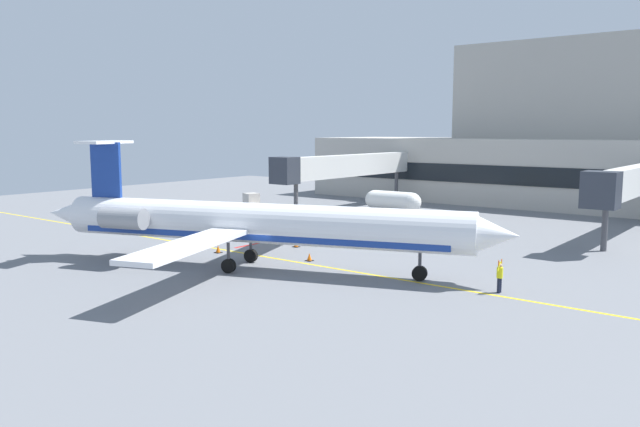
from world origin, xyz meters
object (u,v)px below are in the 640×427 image
Objects in this scene: baggage_tug at (254,204)px; fuel_tank at (393,201)px; regional_jet at (251,223)px; pushback_tractor at (347,219)px; marshaller at (500,276)px.

fuel_tank is at bearing 33.53° from baggage_tug.
baggage_tug is 15.01m from fuel_tank.
fuel_tank reaches higher than baggage_tug.
regional_jet is at bearing -46.31° from baggage_tug.
regional_jet is 17.48m from pushback_tractor.
regional_jet is 7.99× the size of baggage_tug.
fuel_tank is (-2.57, 11.91, 0.43)m from pushback_tractor.
baggage_tug is at bearing 166.51° from pushback_tractor.
regional_jet reaches higher than baggage_tug.
regional_jet is 28.30m from baggage_tug.
fuel_tank reaches higher than marshaller.
fuel_tank is at bearing 131.67° from marshaller.
baggage_tug is 0.59× the size of fuel_tank.
pushback_tractor is 12.19m from fuel_tank.
regional_jet is 7.47× the size of pushback_tractor.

